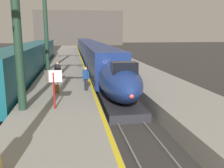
% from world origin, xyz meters
% --- Properties ---
extents(platform_left, '(4.80, 110.00, 1.05)m').
position_xyz_m(platform_left, '(-4.05, 24.75, 0.53)').
color(platform_left, gray).
rests_on(platform_left, ground).
extents(platform_right, '(4.80, 110.00, 1.05)m').
position_xyz_m(platform_right, '(4.05, 24.75, 0.53)').
color(platform_right, gray).
rests_on(platform_right, ground).
extents(platform_left_safety_stripe, '(0.20, 107.80, 0.01)m').
position_xyz_m(platform_left_safety_stripe, '(-1.77, 24.75, 1.05)').
color(platform_left_safety_stripe, yellow).
rests_on(platform_left_safety_stripe, platform_left).
extents(rail_main_left, '(0.08, 110.00, 0.12)m').
position_xyz_m(rail_main_left, '(-0.75, 27.50, 0.06)').
color(rail_main_left, slate).
rests_on(rail_main_left, ground).
extents(rail_main_right, '(0.08, 110.00, 0.12)m').
position_xyz_m(rail_main_right, '(0.75, 27.50, 0.06)').
color(rail_main_right, slate).
rests_on(rail_main_right, ground).
extents(rail_secondary_left, '(0.08, 110.00, 0.12)m').
position_xyz_m(rail_secondary_left, '(-8.85, 27.50, 0.06)').
color(rail_secondary_left, slate).
rests_on(rail_secondary_left, ground).
extents(rail_secondary_right, '(0.08, 110.00, 0.12)m').
position_xyz_m(rail_secondary_right, '(-7.35, 27.50, 0.06)').
color(rail_secondary_right, slate).
rests_on(rail_secondary_right, ground).
extents(highspeed_train_main, '(2.92, 57.54, 3.60)m').
position_xyz_m(highspeed_train_main, '(0.00, 37.22, 1.95)').
color(highspeed_train_main, navy).
rests_on(highspeed_train_main, ground).
extents(regional_train_adjacent, '(2.85, 36.60, 3.80)m').
position_xyz_m(regional_train_adjacent, '(-8.10, 27.64, 2.13)').
color(regional_train_adjacent, '#145660').
rests_on(regional_train_adjacent, ground).
extents(station_column_far, '(4.00, 0.68, 9.54)m').
position_xyz_m(station_column_far, '(-5.90, 24.74, 6.76)').
color(station_column_far, '#1E3828').
rests_on(station_column_far, platform_left).
extents(passenger_near_edge, '(0.42, 0.43, 1.69)m').
position_xyz_m(passenger_near_edge, '(-2.27, 13.76, 2.04)').
color(passenger_near_edge, '#23232D').
rests_on(passenger_near_edge, platform_left).
extents(passenger_mid_platform, '(0.53, 0.35, 1.69)m').
position_xyz_m(passenger_mid_platform, '(-4.41, 17.28, 2.04)').
color(passenger_mid_platform, '#23232D').
rests_on(passenger_mid_platform, platform_left).
extents(rolling_suitcase, '(0.40, 0.22, 0.98)m').
position_xyz_m(rolling_suitcase, '(-4.33, 13.23, 1.35)').
color(rolling_suitcase, brown).
rests_on(rolling_suitcase, platform_left).
extents(departure_info_board, '(0.90, 0.10, 2.12)m').
position_xyz_m(departure_info_board, '(-4.20, 9.60, 2.56)').
color(departure_info_board, maroon).
rests_on(departure_info_board, platform_left).
extents(terminus_back_wall, '(36.00, 2.00, 14.00)m').
position_xyz_m(terminus_back_wall, '(0.00, 102.00, 7.00)').
color(terminus_back_wall, '#4C4742').
rests_on(terminus_back_wall, ground).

